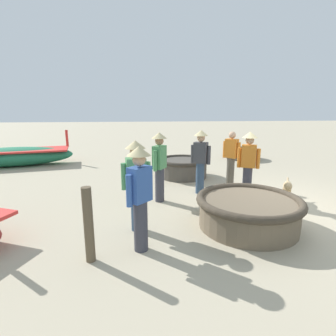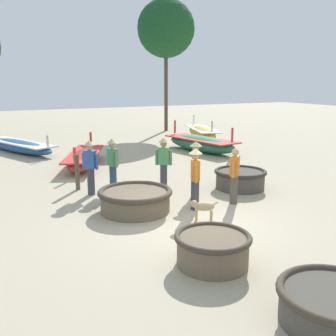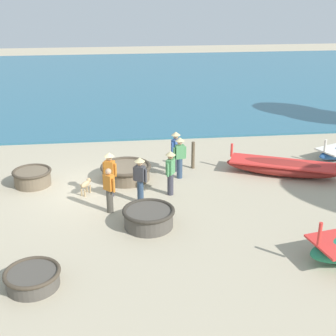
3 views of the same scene
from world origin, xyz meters
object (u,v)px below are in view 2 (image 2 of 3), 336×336
at_px(fisherman_with_hat, 90,164).
at_px(mooring_post_inland, 77,172).
at_px(fisherman_crouching, 113,161).
at_px(long_boat_white_hull, 201,143).
at_px(dog, 202,207).
at_px(coracle_beside_post, 336,305).
at_px(coracle_nearest, 240,178).
at_px(long_boat_red_hull, 84,158).
at_px(fisherman_by_coracle, 196,165).
at_px(coracle_front_left, 213,248).
at_px(fisherman_standing_left, 164,160).
at_px(fisherman_standing_right, 195,175).
at_px(coracle_far_left, 135,199).
at_px(long_boat_blue_hull, 202,132).
at_px(fisherman_hauling, 234,175).
at_px(tree_tall_back, 166,29).
at_px(long_boat_ochre_hull, 19,146).

relative_size(fisherman_with_hat, mooring_post_inland, 1.47).
bearing_deg(fisherman_crouching, long_boat_white_hull, 38.21).
distance_m(fisherman_with_hat, dog, 3.98).
bearing_deg(coracle_beside_post, fisherman_crouching, 94.13).
height_order(coracle_nearest, long_boat_white_hull, long_boat_white_hull).
distance_m(long_boat_red_hull, long_boat_white_hull, 6.00).
bearing_deg(fisherman_by_coracle, coracle_front_left, -116.22).
relative_size(coracle_nearest, fisherman_by_coracle, 1.00).
xyz_separation_m(long_boat_red_hull, mooring_post_inland, (-1.11, -3.40, 0.25)).
xyz_separation_m(coracle_nearest, fisherman_standing_left, (-2.26, 0.96, 0.63)).
bearing_deg(fisherman_with_hat, mooring_post_inland, 106.91).
distance_m(coracle_front_left, fisherman_crouching, 5.66).
bearing_deg(fisherman_with_hat, dog, -62.95).
bearing_deg(fisherman_standing_right, dog, -109.31).
xyz_separation_m(coracle_far_left, long_boat_blue_hull, (8.56, 10.64, 0.03)).
relative_size(fisherman_hauling, dog, 2.55).
bearing_deg(tree_tall_back, fisherman_hauling, -109.64).
distance_m(long_boat_white_hull, dog, 9.79).
xyz_separation_m(coracle_nearest, fisherman_crouching, (-3.75, 1.50, 0.63)).
relative_size(coracle_front_left, fisherman_standing_left, 0.87).
xyz_separation_m(long_boat_blue_hull, fisherman_standing_left, (-6.97, -9.10, 0.60)).
bearing_deg(dog, long_boat_blue_hull, 58.63).
xyz_separation_m(fisherman_standing_right, tree_tall_back, (6.78, 15.46, 5.71)).
bearing_deg(fisherman_standing_right, mooring_post_inland, 124.61).
bearing_deg(long_boat_red_hull, long_boat_blue_hull, 28.31).
bearing_deg(fisherman_crouching, long_boat_blue_hull, 45.34).
height_order(coracle_front_left, dog, coracle_front_left).
bearing_deg(fisherman_by_coracle, long_boat_red_hull, 107.69).
height_order(long_boat_white_hull, long_boat_blue_hull, long_boat_white_hull).
bearing_deg(fisherman_hauling, fisherman_by_coracle, 120.96).
xyz_separation_m(coracle_beside_post, long_boat_red_hull, (-0.41, 12.06, 0.03)).
xyz_separation_m(long_boat_blue_hull, fisherman_crouching, (-8.46, -8.56, 0.60)).
bearing_deg(long_boat_red_hull, coracle_far_left, -92.46).
bearing_deg(tree_tall_back, coracle_beside_post, -110.06).
relative_size(coracle_beside_post, fisherman_hauling, 1.07).
bearing_deg(long_boat_white_hull, coracle_nearest, -110.56).
bearing_deg(fisherman_standing_right, long_boat_ochre_hull, 106.01).
relative_size(fisherman_crouching, fisherman_standing_left, 1.00).
relative_size(coracle_front_left, mooring_post_inland, 1.28).
bearing_deg(coracle_beside_post, mooring_post_inland, 99.97).
relative_size(coracle_nearest, mooring_post_inland, 1.46).
xyz_separation_m(fisherman_crouching, fisherman_with_hat, (-0.72, -0.06, 0.00)).
bearing_deg(long_boat_red_hull, coracle_front_left, -90.74).
bearing_deg(long_boat_white_hull, tree_tall_back, 75.67).
distance_m(coracle_beside_post, tree_tall_back, 22.99).
xyz_separation_m(fisherman_hauling, mooring_post_inland, (-3.58, 3.40, -0.27)).
xyz_separation_m(long_boat_red_hull, fisherman_crouching, (-0.16, -4.09, 0.63)).
xyz_separation_m(coracle_front_left, long_boat_white_hull, (6.08, 10.44, 0.06)).
xyz_separation_m(coracle_beside_post, fisherman_hauling, (2.05, 5.27, 0.54)).
bearing_deg(long_boat_ochre_hull, long_boat_white_hull, -25.22).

